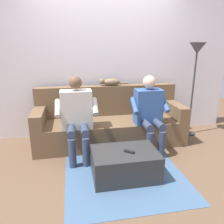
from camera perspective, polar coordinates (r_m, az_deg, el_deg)
name	(u,v)px	position (r m, az deg, el deg)	size (l,w,h in m)	color
ground_plane	(119,163)	(3.11, 1.88, -13.11)	(8.00, 8.00, 0.00)	brown
back_wall	(105,62)	(3.89, -1.87, 12.95)	(4.64, 0.06, 2.58)	silver
couch	(110,124)	(3.65, -0.61, -3.05)	(2.39, 0.77, 0.91)	brown
coffee_table	(125,164)	(2.76, 3.38, -13.31)	(0.79, 0.54, 0.34)	#2D2D2D
person_left_seated	(149,110)	(3.33, 9.70, 0.50)	(0.55, 0.56, 1.14)	#335693
person_right_seated	(77,113)	(3.13, -9.15, -0.35)	(0.59, 0.58, 1.16)	beige
cat_on_backrest	(110,82)	(3.71, -0.53, 7.87)	(0.51, 0.15, 0.13)	#756047
remote_black	(129,151)	(2.65, 4.53, -10.22)	(0.12, 0.04, 0.02)	black
floor_rug	(123,171)	(2.93, 2.81, -15.09)	(1.46, 1.60, 0.01)	#426084
floor_lamp	(196,59)	(4.01, 21.09, 12.78)	(0.27, 0.27, 1.61)	#2D2D2D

